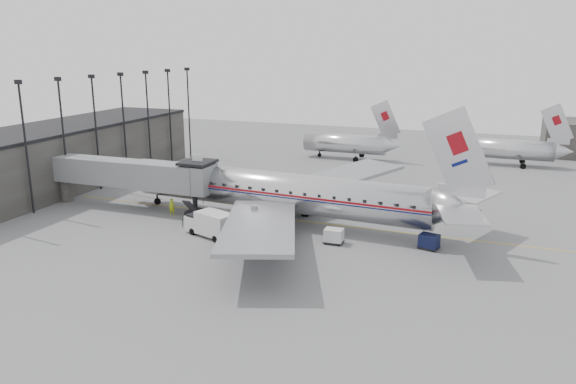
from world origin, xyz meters
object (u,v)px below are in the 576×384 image
baggage_cart_white (334,236)px  ramp_worker (172,207)px  baggage_cart_navy (429,241)px  service_van (210,223)px  airliner (283,192)px

baggage_cart_white → ramp_worker: size_ratio=0.99×
baggage_cart_navy → service_van: bearing=-154.3°
baggage_cart_navy → airliner: bearing=-175.1°
baggage_cart_navy → baggage_cart_white: bearing=-154.3°
service_van → ramp_worker: service_van is taller
service_van → ramp_worker: bearing=166.4°
airliner → ramp_worker: 13.24m
service_van → baggage_cart_white: (12.41, 2.30, -0.59)m
baggage_cart_navy → baggage_cart_white: size_ratio=1.14×
baggage_cart_white → ramp_worker: bearing=171.6°
ramp_worker → baggage_cart_white: bearing=-28.8°
service_van → airliner: bearing=72.3°
airliner → baggage_cart_navy: (16.12, -2.92, -2.66)m
airliner → baggage_cart_navy: size_ratio=20.06×
baggage_cart_navy → ramp_worker: 29.00m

